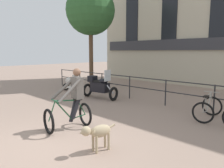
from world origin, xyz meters
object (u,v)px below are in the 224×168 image
at_px(parked_motorcycle, 100,86).
at_px(parked_bicycle_near_lamp, 208,108).
at_px(cyclist_with_bike, 72,102).
at_px(dog, 97,132).
at_px(parked_scooter, 71,83).

height_order(parked_motorcycle, parked_bicycle_near_lamp, parked_motorcycle).
xyz_separation_m(cyclist_with_bike, dog, (1.56, -0.45, -0.33)).
relative_size(dog, parked_bicycle_near_lamp, 0.76).
bearing_deg(parked_bicycle_near_lamp, dog, 72.24).
bearing_deg(parked_bicycle_near_lamp, cyclist_with_bike, 49.84).
xyz_separation_m(dog, parked_bicycle_near_lamp, (0.81, 3.99, -0.08)).
relative_size(cyclist_with_bike, dog, 1.90).
distance_m(dog, parked_bicycle_near_lamp, 4.07).
xyz_separation_m(cyclist_with_bike, parked_scooter, (-4.80, 3.31, -0.30)).
relative_size(dog, parked_scooter, 0.69).
xyz_separation_m(parked_motorcycle, parked_bicycle_near_lamp, (4.81, 0.29, -0.20)).
height_order(parked_motorcycle, parked_scooter, parked_motorcycle).
bearing_deg(dog, cyclist_with_bike, 174.53).
distance_m(cyclist_with_bike, parked_scooter, 5.84).
bearing_deg(parked_motorcycle, dog, -140.61).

